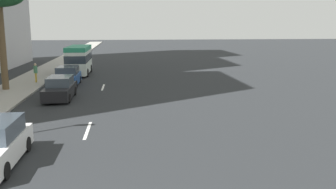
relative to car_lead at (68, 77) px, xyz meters
name	(u,v)px	position (x,y,z in m)	size (l,w,h in m)	color
ground_plane	(106,79)	(3.38, -3.18, -0.79)	(198.00, 198.00, 0.00)	#26282B
sidewalk_right	(32,80)	(3.38, 3.91, -0.72)	(162.00, 3.70, 0.15)	#9E9B93
lane_stripe_mid	(88,130)	(-14.76, -3.18, -0.79)	(3.20, 0.16, 0.01)	silver
lane_stripe_far	(103,87)	(-1.43, -3.18, -0.79)	(3.20, 0.16, 0.01)	silver
car_lead	(68,77)	(0.00, 0.00, 0.00)	(4.55, 1.97, 1.68)	#1E478C
minibus_second	(79,59)	(7.44, -0.15, 0.89)	(6.94, 2.27, 3.06)	silver
car_third	(60,88)	(-6.23, -0.40, -0.02)	(4.71, 1.86, 1.63)	black
pedestrian_near_lamp	(36,72)	(1.27, 3.02, 0.31)	(0.38, 0.38, 1.72)	gold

